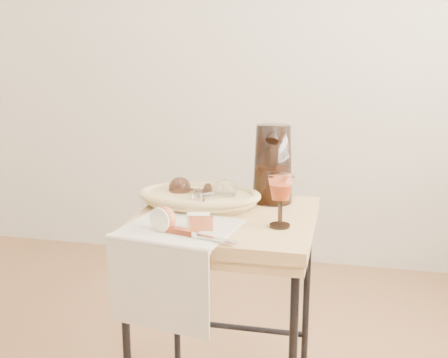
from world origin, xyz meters
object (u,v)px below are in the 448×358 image
(bread_basket, at_px, (199,199))
(pitcher, at_px, (273,164))
(side_table, at_px, (225,318))
(wine_goblet, at_px, (280,201))
(goblet_lying_a, at_px, (191,190))
(goblet_lying_b, at_px, (214,193))
(apple_half, at_px, (165,218))
(table_knife, at_px, (199,235))
(tea_towel, at_px, (180,228))

(bread_basket, xyz_separation_m, pitcher, (0.22, 0.10, 0.11))
(side_table, bearing_deg, wine_goblet, -21.96)
(goblet_lying_a, relative_size, pitcher, 0.41)
(side_table, xyz_separation_m, pitcher, (0.12, 0.18, 0.47))
(side_table, xyz_separation_m, goblet_lying_a, (-0.14, 0.10, 0.39))
(goblet_lying_b, bearing_deg, apple_half, -160.11)
(side_table, height_order, goblet_lying_a, goblet_lying_a)
(apple_half, bearing_deg, table_knife, 1.83)
(goblet_lying_a, height_order, goblet_lying_b, goblet_lying_b)
(bread_basket, xyz_separation_m, apple_half, (-0.03, -0.26, 0.02))
(bread_basket, xyz_separation_m, goblet_lying_b, (0.05, -0.02, 0.03))
(side_table, xyz_separation_m, wine_goblet, (0.18, -0.07, 0.42))
(pitcher, bearing_deg, apple_half, -117.06)
(wine_goblet, bearing_deg, tea_towel, -163.29)
(tea_towel, relative_size, apple_half, 4.08)
(wine_goblet, bearing_deg, table_knife, -142.12)
(side_table, height_order, pitcher, pitcher)
(bread_basket, relative_size, goblet_lying_b, 2.75)
(pitcher, relative_size, apple_half, 3.94)
(goblet_lying_a, distance_m, wine_goblet, 0.35)
(side_table, relative_size, pitcher, 2.33)
(goblet_lying_a, distance_m, table_knife, 0.34)
(tea_towel, height_order, goblet_lying_b, goblet_lying_b)
(side_table, relative_size, apple_half, 9.19)
(pitcher, bearing_deg, tea_towel, -115.57)
(side_table, xyz_separation_m, goblet_lying_b, (-0.05, 0.06, 0.40))
(bread_basket, height_order, wine_goblet, wine_goblet)
(pitcher, height_order, wine_goblet, pitcher)
(pitcher, bearing_deg, wine_goblet, -69.95)
(goblet_lying_b, bearing_deg, table_knife, -136.07)
(table_knife, bearing_deg, apple_half, 175.24)
(goblet_lying_a, relative_size, apple_half, 1.60)
(goblet_lying_b, bearing_deg, tea_towel, -154.32)
(wine_goblet, relative_size, apple_half, 2.07)
(apple_half, bearing_deg, bread_basket, 106.65)
(side_table, distance_m, bread_basket, 0.39)
(bread_basket, distance_m, apple_half, 0.27)
(side_table, relative_size, bread_basket, 1.96)
(goblet_lying_a, bearing_deg, goblet_lying_b, 172.09)
(table_knife, bearing_deg, wine_goblet, 54.22)
(goblet_lying_b, height_order, wine_goblet, wine_goblet)
(pitcher, relative_size, table_knife, 1.41)
(tea_towel, distance_m, wine_goblet, 0.30)
(side_table, bearing_deg, goblet_lying_a, 144.61)
(tea_towel, xyz_separation_m, table_knife, (0.08, -0.07, 0.01))
(tea_towel, bearing_deg, wine_goblet, 26.28)
(wine_goblet, distance_m, apple_half, 0.33)
(goblet_lying_a, bearing_deg, table_knife, 124.79)
(tea_towel, bearing_deg, side_table, 66.69)
(goblet_lying_a, height_order, wine_goblet, wine_goblet)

